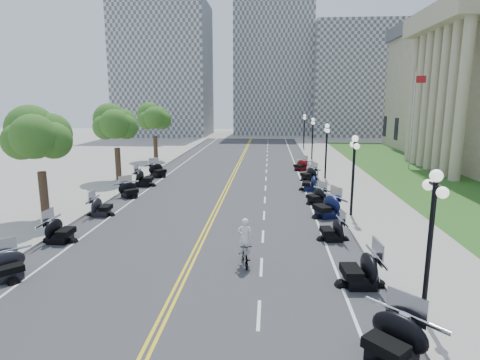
{
  "coord_description": "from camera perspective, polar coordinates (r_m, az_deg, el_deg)",
  "views": [
    {
      "loc": [
        3.48,
        -20.47,
        7.19
      ],
      "look_at": [
        1.57,
        5.34,
        2.0
      ],
      "focal_mm": 30.0,
      "sensor_mm": 36.0,
      "label": 1
    }
  ],
  "objects": [
    {
      "name": "lane_dash_19",
      "position": [
        72.83,
        4.0,
        5.66
      ],
      "size": [
        0.12,
        2.0,
        0.0
      ],
      "primitive_type": "cube",
      "color": "white",
      "rests_on": "road"
    },
    {
      "name": "lane_dash_9",
      "position": [
        33.26,
        3.64,
        -1.15
      ],
      "size": [
        0.12,
        2.0,
        0.0
      ],
      "primitive_type": "cube",
      "color": "white",
      "rests_on": "road"
    },
    {
      "name": "flagpole",
      "position": [
        44.94,
        23.29,
        7.64
      ],
      "size": [
        1.1,
        0.2,
        10.0
      ],
      "primitive_type": null,
      "color": "silver",
      "rests_on": "ground"
    },
    {
      "name": "motorcycle_s_9",
      "position": [
        38.72,
        -11.61,
        1.49
      ],
      "size": [
        2.87,
        2.87,
        1.44
      ],
      "primitive_type": null,
      "rotation": [
        0.0,
        0.0,
        0.94
      ],
      "color": "black",
      "rests_on": "road"
    },
    {
      "name": "distant_block_b",
      "position": [
        88.82,
        4.73,
        16.35
      ],
      "size": [
        16.0,
        12.0,
        30.0
      ],
      "primitive_type": "cube",
      "color": "gray",
      "rests_on": "ground"
    },
    {
      "name": "motorcycle_n_9",
      "position": [
        36.78,
        9.76,
        0.96
      ],
      "size": [
        2.56,
        2.56,
        1.34
      ],
      "primitive_type": null,
      "rotation": [
        0.0,
        0.0,
        -1.11
      ],
      "color": "black",
      "rests_on": "road"
    },
    {
      "name": "road",
      "position": [
        31.5,
        -2.23,
        -1.86
      ],
      "size": [
        16.0,
        90.0,
        0.01
      ],
      "primitive_type": "cube",
      "color": "#333335",
      "rests_on": "ground"
    },
    {
      "name": "lane_dash_17",
      "position": [
        64.87,
        3.96,
        4.96
      ],
      "size": [
        0.12,
        2.0,
        0.0
      ],
      "primitive_type": "cube",
      "color": "white",
      "rests_on": "road"
    },
    {
      "name": "street_lamp_1",
      "position": [
        14.24,
        25.34,
        -8.59
      ],
      "size": [
        0.5,
        1.2,
        4.9
      ],
      "primitive_type": null,
      "color": "black",
      "rests_on": "sidewalk_north"
    },
    {
      "name": "motorcycle_s_7",
      "position": [
        31.1,
        -15.5,
        -1.23
      ],
      "size": [
        2.6,
        2.6,
        1.29
      ],
      "primitive_type": null,
      "rotation": [
        0.0,
        0.0,
        0.8
      ],
      "color": "black",
      "rests_on": "road"
    },
    {
      "name": "centerline_yellow_a",
      "position": [
        31.51,
        -2.45,
        -1.84
      ],
      "size": [
        0.12,
        90.0,
        0.0
      ],
      "primitive_type": "cube",
      "color": "yellow",
      "rests_on": "road"
    },
    {
      "name": "lane_dash_8",
      "position": [
        29.36,
        3.56,
        -2.83
      ],
      "size": [
        0.12,
        2.0,
        0.0
      ],
      "primitive_type": "cube",
      "color": "white",
      "rests_on": "road"
    },
    {
      "name": "lane_dash_18",
      "position": [
        68.85,
        3.98,
        5.33
      ],
      "size": [
        0.12,
        2.0,
        0.0
      ],
      "primitive_type": "cube",
      "color": "white",
      "rests_on": "road"
    },
    {
      "name": "lane_dash_10",
      "position": [
        37.17,
        3.71,
        0.18
      ],
      "size": [
        0.12,
        2.0,
        0.0
      ],
      "primitive_type": "cube",
      "color": "white",
      "rests_on": "road"
    },
    {
      "name": "lane_dash_16",
      "position": [
        60.9,
        3.94,
        4.54
      ],
      "size": [
        0.12,
        2.0,
        0.0
      ],
      "primitive_type": "cube",
      "color": "white",
      "rests_on": "road"
    },
    {
      "name": "distant_block_c",
      "position": [
        87.54,
        16.9,
        13.36
      ],
      "size": [
        20.0,
        14.0,
        22.0
      ],
      "primitive_type": "cube",
      "color": "gray",
      "rests_on": "ground"
    },
    {
      "name": "motorcycle_s_6",
      "position": [
        26.72,
        -19.16,
        -3.46
      ],
      "size": [
        1.94,
        1.94,
        1.31
      ],
      "primitive_type": null,
      "rotation": [
        0.0,
        0.0,
        1.61
      ],
      "color": "black",
      "rests_on": "road"
    },
    {
      "name": "tree_3",
      "position": [
        37.09,
        -17.23,
        7.07
      ],
      "size": [
        4.8,
        4.8,
        9.2
      ],
      "primitive_type": null,
      "color": "#235619",
      "rests_on": "sidewalk_south"
    },
    {
      "name": "cyclist_rider",
      "position": [
        17.44,
        0.7,
        -6.03
      ],
      "size": [
        0.66,
        0.44,
        1.82
      ],
      "primitive_type": "imported",
      "rotation": [
        0.0,
        0.0,
        3.14
      ],
      "color": "silver",
      "rests_on": "bicycle"
    },
    {
      "name": "motorcycle_s_5",
      "position": [
        22.62,
        -24.29,
        -6.38
      ],
      "size": [
        2.01,
        2.01,
        1.39
      ],
      "primitive_type": null,
      "rotation": [
        0.0,
        0.0,
        1.56
      ],
      "color": "black",
      "rests_on": "road"
    },
    {
      "name": "distant_block_a",
      "position": [
        85.42,
        -10.72,
        15.05
      ],
      "size": [
        18.0,
        14.0,
        26.0
      ],
      "primitive_type": "cube",
      "color": "gray",
      "rests_on": "ground"
    },
    {
      "name": "lane_dash_14",
      "position": [
        52.96,
        3.89,
        3.52
      ],
      "size": [
        0.12,
        2.0,
        0.0
      ],
      "primitive_type": "cube",
      "color": "white",
      "rests_on": "road"
    },
    {
      "name": "centerline_yellow_b",
      "position": [
        31.49,
        -2.01,
        -1.85
      ],
      "size": [
        0.12,
        90.0,
        0.0
      ],
      "primitive_type": "cube",
      "color": "yellow",
      "rests_on": "road"
    },
    {
      "name": "street_lamp_4",
      "position": [
        48.96,
        10.26,
        5.78
      ],
      "size": [
        0.5,
        1.2,
        4.9
      ],
      "primitive_type": null,
      "color": "black",
      "rests_on": "sidewalk_north"
    },
    {
      "name": "tree_2",
      "position": [
        26.32,
        -26.71,
        4.82
      ],
      "size": [
        4.8,
        4.8,
        9.2
      ],
      "primitive_type": null,
      "color": "#235619",
      "rests_on": "sidewalk_south"
    },
    {
      "name": "lawn",
      "position": [
        41.57,
        23.86,
        0.47
      ],
      "size": [
        9.0,
        60.0,
        0.1
      ],
      "primitive_type": "cube",
      "color": "#356023",
      "rests_on": "ground"
    },
    {
      "name": "motorcycle_n_6",
      "position": [
        25.45,
        12.26,
        -3.53
      ],
      "size": [
        2.93,
        2.93,
        1.55
      ],
      "primitive_type": null,
      "rotation": [
        0.0,
        0.0,
        -1.14
      ],
      "color": "black",
      "rests_on": "road"
    },
    {
      "name": "street_lamp_5",
      "position": [
        60.86,
        9.1,
        6.87
      ],
      "size": [
        0.5,
        1.2,
        4.9
      ],
      "primitive_type": null,
      "color": "black",
      "rests_on": "sidewalk_north"
    },
    {
      "name": "motorcycle_n_3",
      "position": [
        12.62,
        20.93,
        -20.12
      ],
      "size": [
        3.05,
        3.05,
        1.51
      ],
      "primitive_type": null,
      "rotation": [
        0.0,
        0.0,
        -0.81
      ],
      "color": "black",
      "rests_on": "road"
    },
    {
      "name": "tree_4",
      "position": [
        48.45,
        -12.06,
        8.21
      ],
      "size": [
        4.8,
        4.8,
        9.2
      ],
      "primitive_type": null,
      "color": "#235619",
      "rests_on": "sidewalk_south"
    },
    {
      "name": "lane_dash_7",
      "position": [
        25.5,
        3.44,
        -5.03
      ],
      "size": [
        0.12,
        2.0,
        0.0
      ],
      "primitive_type": "cube",
      "color": "white",
      "rests_on": "road"
    },
    {
      "name": "bicycle",
      "position": [
        17.92,
        0.68,
        -10.45
      ],
      "size": [
        0.84,
        1.85,
        1.08
      ],
      "primitive_type": "imported",
      "rotation": [
        0.0,
        0.0,
        0.19
      ],
      "color": "#A51414",
      "rests_on": "road"
    },
    {
      "name": "sidewalk_north",
      "position": [
        32.07,
        16.77,
        -1.97
      ],
      "size": [
        5.0,
        90.0,
        0.15
      ],
      "primitive_type": "cube",
      "color": "#9E9991",
      "rests_on": "ground"
    },
    {
      "name": "lane_dash_11",
      "position": [
        41.1,
        3.77,
        1.26
      ],
      "size": [
        0.12,
        2.0,
        0.0
      ],
      "primitive_type": "cube",
      "color": "white",
      "rests_on": "road"
    },
    {
      "name": "lane_dash_15",
      "position": [
        56.93,
        3.92,
        4.07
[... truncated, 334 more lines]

